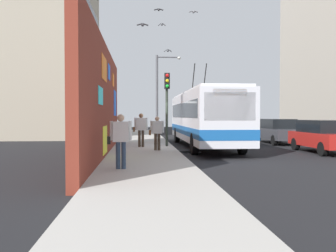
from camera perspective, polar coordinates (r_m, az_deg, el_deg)
ground_plane at (r=19.56m, az=0.94°, el=-3.66°), size 80.00×80.00×0.00m
sidewalk_slab at (r=19.47m, az=-3.76°, el=-3.46°), size 48.00×3.20×0.15m
graffiti_wall at (r=15.97m, az=-9.90°, el=3.67°), size 14.98×0.32×4.75m
building_far_left at (r=34.79m, az=-17.21°, el=15.17°), size 12.82×6.55×19.98m
city_bus at (r=20.92m, az=5.54°, el=1.44°), size 11.92×2.52×4.89m
parked_car_red at (r=19.35m, az=22.73°, el=-1.37°), size 4.32×1.74×1.58m
parked_car_dark_gray at (r=24.79m, az=16.40°, el=-0.68°), size 4.69×1.74×1.58m
pedestrian_midblock at (r=19.49m, az=-4.18°, el=-0.17°), size 0.24×0.77×1.76m
pedestrian_near_wall at (r=11.52m, az=-7.32°, el=-1.66°), size 0.23×0.75×1.69m
pedestrian_at_curb at (r=17.62m, az=-1.70°, el=-0.72°), size 0.22×0.73×1.60m
traffic_light at (r=19.81m, az=-0.16°, el=4.54°), size 0.49×0.28×3.93m
street_lamp at (r=28.47m, az=-1.24°, el=5.61°), size 0.44×1.93×6.26m
flying_pigeons at (r=23.26m, az=-0.32°, el=15.26°), size 7.37×3.74×2.16m
curbside_puddle at (r=18.27m, az=3.23°, el=-4.02°), size 1.24×1.24×0.00m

